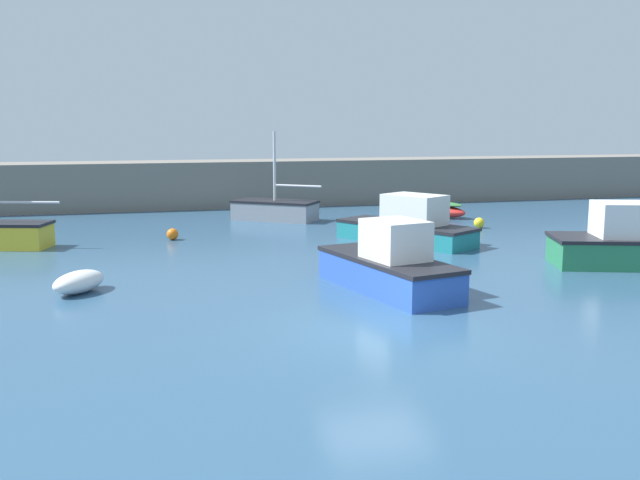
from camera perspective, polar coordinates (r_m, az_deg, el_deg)
name	(u,v)px	position (r m, az deg, el deg)	size (l,w,h in m)	color
ground_plane	(376,337)	(16.36, 4.51, -7.72)	(120.00, 120.00, 0.20)	#2D5170
harbor_breakwater	(227,183)	(41.39, -7.47, 4.52)	(67.04, 3.26, 2.59)	slate
dinghy_near_pier	(79,282)	(21.06, -18.74, -3.19)	(1.82, 2.02, 0.61)	white
rowboat_with_red_cover	(437,209)	(36.70, 9.32, 2.47)	(2.70, 3.50, 0.81)	red
motorboat_with_cabin	(408,225)	(28.40, 7.09, 1.18)	(4.65, 5.94, 1.95)	teal
sailboat_short_mast	(275,210)	(35.02, -3.62, 2.43)	(4.33, 3.82, 4.32)	gray
motorboat_grey_hull	(389,266)	(20.14, 5.57, -2.07)	(2.90, 5.38, 2.06)	#2D56B7
cabin_cruiser_white	(634,244)	(25.77, 23.83, -0.26)	(5.93, 3.87, 2.13)	#287A4C
mooring_buoy_yellow	(479,223)	(33.08, 12.61, 1.35)	(0.48, 0.48, 0.48)	yellow
mooring_buoy_orange	(173,234)	(29.61, -11.72, 0.46)	(0.47, 0.47, 0.47)	orange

